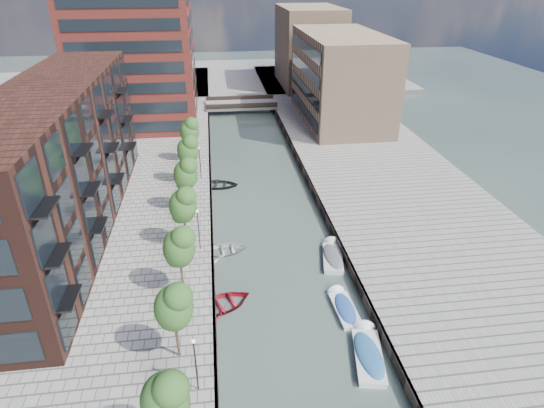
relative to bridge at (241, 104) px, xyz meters
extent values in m
plane|color=#38473F|center=(0.00, -32.00, -1.39)|extent=(300.00, 300.00, 0.00)
cube|color=gray|center=(16.00, -32.00, -0.89)|extent=(20.00, 140.00, 1.00)
cube|color=#332823|center=(-6.10, -32.00, -0.89)|extent=(0.25, 140.00, 1.00)
cube|color=#332823|center=(6.10, -32.00, -0.89)|extent=(0.25, 140.00, 1.00)
cube|color=gray|center=(0.00, 28.00, -0.89)|extent=(80.00, 40.00, 1.00)
cube|color=black|center=(-20.00, -42.00, 6.61)|extent=(8.00, 38.00, 14.00)
cube|color=maroon|center=(-17.00, -7.00, 14.61)|extent=(18.00, 18.00, 30.00)
cube|color=tan|center=(16.00, -10.00, 6.61)|extent=(12.00, 25.00, 14.00)
cube|color=tan|center=(16.00, 16.00, 7.61)|extent=(12.00, 20.00, 16.00)
cube|color=gray|center=(0.00, 0.00, -0.09)|extent=(13.00, 6.00, 0.60)
cube|color=#332823|center=(0.00, -2.80, 0.51)|extent=(13.00, 0.40, 0.80)
cube|color=#332823|center=(0.00, 2.80, 0.51)|extent=(13.00, 0.40, 0.80)
ellipsoid|color=#2A5A21|center=(-8.50, -68.00, 3.93)|extent=(2.50, 2.50, 3.25)
cylinder|color=#382619|center=(-8.50, -61.00, 1.21)|extent=(0.20, 0.20, 3.20)
ellipsoid|color=#2A5A21|center=(-8.50, -61.00, 3.93)|extent=(2.50, 2.50, 3.25)
cylinder|color=#382619|center=(-8.50, -54.00, 1.21)|extent=(0.20, 0.20, 3.20)
ellipsoid|color=#2A5A21|center=(-8.50, -54.00, 3.93)|extent=(2.50, 2.50, 3.25)
cylinder|color=#382619|center=(-8.50, -47.00, 1.21)|extent=(0.20, 0.20, 3.20)
ellipsoid|color=#2A5A21|center=(-8.50, -47.00, 3.93)|extent=(2.50, 2.50, 3.25)
cylinder|color=#382619|center=(-8.50, -40.00, 1.21)|extent=(0.20, 0.20, 3.20)
ellipsoid|color=#2A5A21|center=(-8.50, -40.00, 3.93)|extent=(2.50, 2.50, 3.25)
cylinder|color=#382619|center=(-8.50, -33.00, 1.21)|extent=(0.20, 0.20, 3.20)
ellipsoid|color=#2A5A21|center=(-8.50, -33.00, 3.93)|extent=(2.50, 2.50, 3.25)
cylinder|color=#382619|center=(-8.50, -26.00, 1.21)|extent=(0.20, 0.20, 3.20)
ellipsoid|color=#2A5A21|center=(-8.50, -26.00, 3.93)|extent=(2.50, 2.50, 3.25)
cylinder|color=black|center=(-7.20, -64.00, 1.61)|extent=(0.10, 0.10, 4.00)
sphere|color=#FFF2CC|center=(-7.20, -64.00, 3.61)|extent=(0.24, 0.24, 0.24)
cylinder|color=black|center=(-7.20, -48.00, 1.61)|extent=(0.10, 0.10, 4.00)
sphere|color=#FFF2CC|center=(-7.20, -48.00, 3.61)|extent=(0.24, 0.24, 0.24)
cylinder|color=black|center=(-7.20, -32.00, 1.61)|extent=(0.10, 0.10, 4.00)
sphere|color=#FFF2CC|center=(-7.20, -32.00, 3.61)|extent=(0.24, 0.24, 0.24)
imported|color=maroon|center=(-5.40, -55.28, -1.39)|extent=(6.02, 5.28, 1.04)
imported|color=silver|center=(-4.90, -47.40, -1.39)|extent=(4.87, 3.84, 0.91)
imported|color=black|center=(-5.15, -32.59, -1.39)|extent=(5.47, 4.27, 1.03)
cube|color=silver|center=(4.48, -62.21, -1.34)|extent=(2.71, 5.15, 0.69)
cube|color=silver|center=(4.48, -62.21, -0.96)|extent=(2.82, 5.28, 0.11)
cone|color=silver|center=(4.95, -59.80, -1.28)|extent=(1.96, 1.29, 1.81)
ellipsoid|color=#1F588E|center=(4.48, -62.21, -0.91)|extent=(2.53, 4.72, 0.60)
cube|color=white|center=(4.21, -57.20, -1.35)|extent=(1.71, 4.15, 0.58)
cube|color=white|center=(4.21, -57.20, -1.04)|extent=(1.79, 4.24, 0.09)
cone|color=white|center=(4.10, -55.16, -1.30)|extent=(1.55, 0.87, 1.51)
ellipsoid|color=#214598|center=(4.21, -57.20, -0.99)|extent=(1.61, 3.79, 0.50)
cube|color=silver|center=(5.03, -50.05, -1.34)|extent=(2.59, 4.84, 0.65)
cube|color=silver|center=(5.03, -50.05, -0.99)|extent=(2.69, 4.95, 0.10)
cone|color=silver|center=(5.49, -47.80, -1.29)|extent=(1.84, 1.22, 1.70)
ellipsoid|color=#4D4F54|center=(5.03, -50.05, -0.94)|extent=(2.41, 4.43, 0.56)
imported|color=#B9BCBF|center=(11.14, -8.78, 0.23)|extent=(2.79, 3.94, 1.24)
camera|label=1|loc=(-5.22, -84.17, 23.05)|focal=30.00mm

